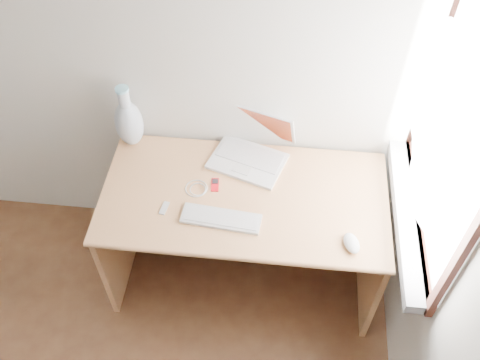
# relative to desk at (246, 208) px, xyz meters

# --- Properties ---
(back_wall) EXTENTS (3.50, 0.04, 2.60)m
(back_wall) POSITION_rel_desk_xyz_m (-0.93, 0.29, 0.77)
(back_wall) COLOR silver
(back_wall) RESTS_ON floor
(window) EXTENTS (0.11, 0.99, 1.10)m
(window) POSITION_rel_desk_xyz_m (0.78, -0.16, 0.75)
(window) COLOR white
(window) RESTS_ON right_wall
(desk) EXTENTS (1.40, 0.70, 0.74)m
(desk) POSITION_rel_desk_xyz_m (0.00, 0.00, 0.00)
(desk) COLOR tan
(desk) RESTS_ON floor
(laptop) EXTENTS (0.43, 0.41, 0.25)m
(laptop) POSITION_rel_desk_xyz_m (-0.01, 0.18, 0.27)
(laptop) COLOR white
(laptop) RESTS_ON desk
(external_keyboard) EXTENTS (0.38, 0.15, 0.02)m
(external_keyboard) POSITION_rel_desk_xyz_m (-0.09, -0.24, 0.22)
(external_keyboard) COLOR silver
(external_keyboard) RESTS_ON desk
(mouse) EXTENTS (0.10, 0.13, 0.04)m
(mouse) POSITION_rel_desk_xyz_m (0.51, -0.32, 0.23)
(mouse) COLOR white
(mouse) RESTS_ON desk
(ipod) EXTENTS (0.04, 0.09, 0.01)m
(ipod) POSITION_rel_desk_xyz_m (-0.15, -0.04, 0.22)
(ipod) COLOR red
(ipod) RESTS_ON desk
(cable_coil) EXTENTS (0.15, 0.15, 0.01)m
(cable_coil) POSITION_rel_desk_xyz_m (-0.24, -0.07, 0.22)
(cable_coil) COLOR silver
(cable_coil) RESTS_ON desk
(remote) EXTENTS (0.04, 0.08, 0.01)m
(remote) POSITION_rel_desk_xyz_m (-0.37, -0.21, 0.22)
(remote) COLOR silver
(remote) RESTS_ON desk
(vase) EXTENTS (0.14, 0.14, 0.37)m
(vase) POSITION_rel_desk_xyz_m (-0.62, 0.21, 0.36)
(vase) COLOR silver
(vase) RESTS_ON desk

